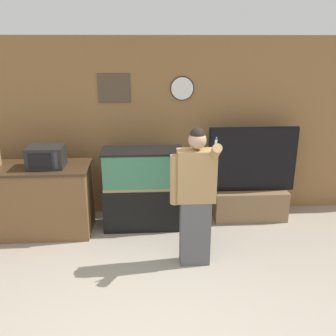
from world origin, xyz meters
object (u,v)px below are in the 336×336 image
object	(u,v)px
microwave	(46,157)
aquarium_on_stand	(143,189)
counter_island	(31,200)
person_standing	(195,196)
tv_on_stand	(250,193)

from	to	relation	value
microwave	aquarium_on_stand	bearing A→B (deg)	6.32
counter_island	person_standing	distance (m)	2.32
microwave	tv_on_stand	world-z (taller)	tv_on_stand
counter_island	person_standing	world-z (taller)	person_standing
counter_island	aquarium_on_stand	bearing A→B (deg)	3.74
aquarium_on_stand	person_standing	size ratio (longest dim) A/B	0.69
microwave	counter_island	bearing A→B (deg)	171.94
counter_island	tv_on_stand	world-z (taller)	tv_on_stand
counter_island	microwave	world-z (taller)	microwave
microwave	aquarium_on_stand	xyz separation A→B (m)	(1.25, 0.14, -0.53)
microwave	aquarium_on_stand	distance (m)	1.36
tv_on_stand	person_standing	bearing A→B (deg)	-130.88
microwave	person_standing	size ratio (longest dim) A/B	0.28
microwave	person_standing	world-z (taller)	person_standing
microwave	tv_on_stand	distance (m)	2.92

